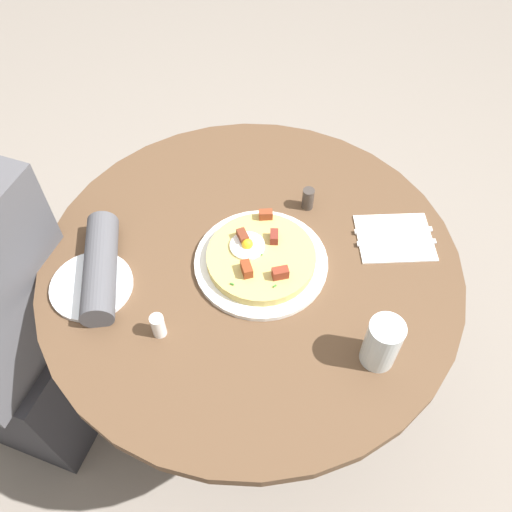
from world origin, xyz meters
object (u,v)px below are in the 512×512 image
object	(u,v)px
dining_table	(251,300)
bread_plate	(92,286)
salt_shaker	(158,326)
fork	(397,243)
water_glass	(382,343)
person_seated	(7,332)
pepper_shaker	(308,199)
knife	(393,230)
breakfast_pizza	(261,255)
pizza_plate	(262,261)

from	to	relation	value
dining_table	bread_plate	bearing A→B (deg)	-58.51
salt_shaker	fork	bearing A→B (deg)	133.69
bread_plate	water_glass	xyz separation A→B (m)	(-0.04, 0.61, 0.05)
water_glass	person_seated	bearing A→B (deg)	-81.10
salt_shaker	pepper_shaker	size ratio (longest dim) A/B	1.03
dining_table	knife	xyz separation A→B (m)	(-0.19, 0.28, 0.17)
breakfast_pizza	fork	bearing A→B (deg)	118.90
bread_plate	dining_table	bearing A→B (deg)	121.49
pepper_shaker	fork	bearing A→B (deg)	79.16
bread_plate	fork	bearing A→B (deg)	119.62
salt_shaker	water_glass	bearing A→B (deg)	102.57
pizza_plate	salt_shaker	size ratio (longest dim) A/B	5.12
breakfast_pizza	pepper_shaker	size ratio (longest dim) A/B	4.28
breakfast_pizza	pepper_shaker	bearing A→B (deg)	165.74
dining_table	person_seated	world-z (taller)	person_seated
fork	salt_shaker	bearing A→B (deg)	-158.67
person_seated	water_glass	size ratio (longest dim) A/B	9.56
breakfast_pizza	bread_plate	distance (m)	0.37
pizza_plate	knife	distance (m)	0.32
person_seated	pepper_shaker	distance (m)	0.80
person_seated	dining_table	bearing A→B (deg)	116.81
dining_table	knife	distance (m)	0.38
water_glass	pepper_shaker	bearing A→B (deg)	-144.33
dining_table	breakfast_pizza	bearing A→B (deg)	101.89
person_seated	bread_plate	xyz separation A→B (m)	(-0.09, 0.24, 0.20)
dining_table	fork	bearing A→B (deg)	117.68
fork	pepper_shaker	world-z (taller)	pepper_shaker
dining_table	knife	bearing A→B (deg)	123.74
bread_plate	salt_shaker	size ratio (longest dim) A/B	3.07
bread_plate	fork	xyz separation A→B (m)	(-0.34, 0.59, 0.00)
person_seated	pizza_plate	distance (m)	0.65
fork	pepper_shaker	bearing A→B (deg)	146.80
fork	knife	distance (m)	0.04
bread_plate	water_glass	size ratio (longest dim) A/B	1.48
dining_table	fork	distance (m)	0.38
person_seated	breakfast_pizza	xyz separation A→B (m)	(-0.27, 0.56, 0.22)
fork	water_glass	xyz separation A→B (m)	(0.29, 0.02, 0.05)
dining_table	breakfast_pizza	world-z (taller)	breakfast_pizza
water_glass	pepper_shaker	distance (m)	0.41
water_glass	salt_shaker	xyz separation A→B (m)	(0.09, -0.42, -0.03)
salt_shaker	pepper_shaker	world-z (taller)	salt_shaker
person_seated	salt_shaker	bearing A→B (deg)	95.18
bread_plate	pepper_shaker	distance (m)	0.53
person_seated	bread_plate	size ratio (longest dim) A/B	6.44
knife	pepper_shaker	bearing A→B (deg)	155.06
fork	knife	bearing A→B (deg)	90.00
pizza_plate	dining_table	bearing A→B (deg)	-79.62
pizza_plate	breakfast_pizza	xyz separation A→B (m)	(-0.00, -0.00, 0.02)
dining_table	pepper_shaker	xyz separation A→B (m)	(-0.20, 0.07, 0.19)
breakfast_pizza	pizza_plate	bearing A→B (deg)	75.16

